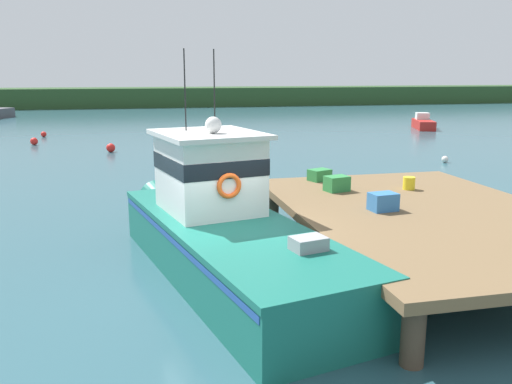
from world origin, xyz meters
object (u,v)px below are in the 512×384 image
object	(u,v)px
bait_bucket	(409,183)
crate_single_by_cleat	(383,202)
mooring_buoy_spare_mooring	(111,148)
crate_single_far	(337,184)
mooring_buoy_channel_marker	(34,141)
main_fishing_boat	(221,226)
mooring_buoy_inshore	(445,159)
mooring_buoy_outer	(44,134)
crate_stack_mid_dock	(320,175)
moored_boat_mid_harbor	(423,123)

from	to	relation	value
bait_bucket	crate_single_by_cleat	bearing A→B (deg)	-131.26
bait_bucket	mooring_buoy_spare_mooring	distance (m)	19.52
crate_single_far	mooring_buoy_channel_marker	distance (m)	24.20
main_fishing_boat	bait_bucket	world-z (taller)	main_fishing_boat
bait_bucket	mooring_buoy_inshore	distance (m)	12.82
mooring_buoy_channel_marker	mooring_buoy_outer	bearing A→B (deg)	91.10
crate_stack_mid_dock	moored_boat_mid_harbor	distance (m)	29.31
mooring_buoy_spare_mooring	mooring_buoy_inshore	world-z (taller)	mooring_buoy_spare_mooring
crate_single_far	mooring_buoy_inshore	size ratio (longest dim) A/B	1.85
moored_boat_mid_harbor	mooring_buoy_channel_marker	distance (m)	28.41
main_fishing_boat	crate_single_by_cleat	bearing A→B (deg)	-3.31
crate_single_by_cleat	moored_boat_mid_harbor	size ratio (longest dim) A/B	0.13
crate_stack_mid_dock	bait_bucket	bearing A→B (deg)	-41.08
mooring_buoy_channel_marker	main_fishing_boat	bearing A→B (deg)	-71.95
crate_single_by_cleat	mooring_buoy_inshore	xyz separation A→B (m)	(9.28, 12.21, -1.24)
crate_single_far	mooring_buoy_channel_marker	size ratio (longest dim) A/B	1.33
crate_single_by_cleat	moored_boat_mid_harbor	xyz separation A→B (m)	(16.80, 27.46, -0.99)
mooring_buoy_outer	bait_bucket	bearing A→B (deg)	-63.24
crate_single_by_cleat	moored_boat_mid_harbor	world-z (taller)	crate_single_by_cleat
bait_bucket	mooring_buoy_channel_marker	xyz separation A→B (m)	(-13.06, 21.72, -1.14)
mooring_buoy_channel_marker	mooring_buoy_inshore	bearing A→B (deg)	-29.01
crate_single_far	crate_single_by_cleat	bearing A→B (deg)	-82.88
mooring_buoy_outer	crate_single_far	bearing A→B (deg)	-66.61
mooring_buoy_outer	mooring_buoy_channel_marker	world-z (taller)	mooring_buoy_channel_marker
crate_single_far	mooring_buoy_channel_marker	xyz separation A→B (m)	(-11.09, 21.48, -1.18)
main_fishing_boat	mooring_buoy_spare_mooring	world-z (taller)	main_fishing_boat
crate_single_by_cleat	crate_single_far	bearing A→B (deg)	97.12
crate_single_far	moored_boat_mid_harbor	world-z (taller)	crate_single_far
mooring_buoy_outer	mooring_buoy_inshore	xyz separation A→B (m)	(20.73, -15.79, -0.02)
crate_stack_mid_dock	crate_single_far	size ratio (longest dim) A/B	1.00
crate_stack_mid_dock	mooring_buoy_outer	xyz separation A→B (m)	(-11.20, 24.37, -1.18)
moored_boat_mid_harbor	mooring_buoy_inshore	world-z (taller)	moored_boat_mid_harbor
crate_single_by_cleat	main_fishing_boat	bearing A→B (deg)	176.69
mooring_buoy_spare_mooring	crate_stack_mid_dock	bearing A→B (deg)	-67.80
crate_stack_mid_dock	bait_bucket	xyz separation A→B (m)	(1.94, -1.69, 0.00)
main_fishing_boat	mooring_buoy_inshore	distance (m)	17.71
crate_stack_mid_dock	crate_single_far	distance (m)	1.45
crate_stack_mid_dock	mooring_buoy_inshore	world-z (taller)	crate_stack_mid_dock
crate_single_far	moored_boat_mid_harbor	bearing A→B (deg)	55.97
mooring_buoy_outer	mooring_buoy_inshore	distance (m)	26.06
crate_single_by_cleat	mooring_buoy_inshore	bearing A→B (deg)	52.75
main_fishing_boat	bait_bucket	xyz separation A→B (m)	(5.42, 1.72, 0.36)
mooring_buoy_inshore	mooring_buoy_spare_mooring	bearing A→B (deg)	155.48
crate_stack_mid_dock	moored_boat_mid_harbor	world-z (taller)	crate_stack_mid_dock
bait_bucket	mooring_buoy_inshore	bearing A→B (deg)	53.56
bait_bucket	mooring_buoy_spare_mooring	world-z (taller)	bait_bucket
crate_single_by_cleat	crate_stack_mid_dock	distance (m)	3.64
main_fishing_boat	mooring_buoy_channel_marker	xyz separation A→B (m)	(-7.64, 23.44, -0.78)
mooring_buoy_inshore	crate_single_far	bearing A→B (deg)	-133.61
crate_single_far	bait_bucket	distance (m)	1.99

